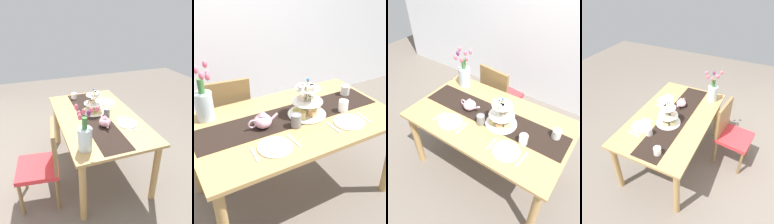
{
  "view_description": "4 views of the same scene",
  "coord_description": "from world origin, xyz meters",
  "views": [
    {
      "loc": [
        -2.11,
        0.75,
        1.93
      ],
      "look_at": [
        0.01,
        0.01,
        0.8
      ],
      "focal_mm": 33.8,
      "sensor_mm": 36.0,
      "label": 1
    },
    {
      "loc": [
        -0.9,
        -1.55,
        1.83
      ],
      "look_at": [
        -0.03,
        -0.01,
        0.82
      ],
      "focal_mm": 43.94,
      "sensor_mm": 36.0,
      "label": 2
    },
    {
      "loc": [
        0.84,
        -1.3,
        2.16
      ],
      "look_at": [
        -0.06,
        -0.01,
        0.81
      ],
      "focal_mm": 34.45,
      "sensor_mm": 36.0,
      "label": 3
    },
    {
      "loc": [
        1.78,
        0.93,
        2.34
      ],
      "look_at": [
        -0.07,
        0.03,
        0.79
      ],
      "focal_mm": 32.53,
      "sensor_mm": 36.0,
      "label": 4
    }
  ],
  "objects": [
    {
      "name": "ground_plane",
      "position": [
        0.0,
        0.0,
        0.0
      ],
      "size": [
        8.0,
        8.0,
        0.0
      ],
      "primitive_type": "plane",
      "color": "#6B6056"
    },
    {
      "name": "dining_table",
      "position": [
        0.0,
        0.0,
        0.64
      ],
      "size": [
        1.57,
        0.93,
        0.75
      ],
      "color": "tan",
      "rests_on": "ground_plane"
    },
    {
      "name": "chair_left",
      "position": [
        -0.32,
        0.69,
        0.5
      ],
      "size": [
        0.47,
        0.47,
        0.91
      ],
      "color": "olive",
      "rests_on": "ground_plane"
    },
    {
      "name": "table_runner",
      "position": [
        0.0,
        0.04,
        0.75
      ],
      "size": [
        1.5,
        0.31,
        0.0
      ],
      "primitive_type": "cube",
      "color": "black",
      "rests_on": "dining_table"
    },
    {
      "name": "tiered_cake_stand",
      "position": [
        0.13,
        0.0,
        0.84
      ],
      "size": [
        0.3,
        0.3,
        0.3
      ],
      "color": "beige",
      "rests_on": "table_runner"
    },
    {
      "name": "teapot",
      "position": [
        -0.25,
        0.0,
        0.81
      ],
      "size": [
        0.24,
        0.13,
        0.14
      ],
      "color": "#E5A8BC",
      "rests_on": "table_runner"
    },
    {
      "name": "tulip_vase",
      "position": [
        -0.57,
        0.32,
        0.9
      ],
      "size": [
        0.2,
        0.21,
        0.44
      ],
      "color": "silver",
      "rests_on": "dining_table"
    },
    {
      "name": "cream_jug",
      "position": [
        0.61,
        0.13,
        0.79
      ],
      "size": [
        0.08,
        0.08,
        0.08
      ],
      "primitive_type": "cylinder",
      "color": "white",
      "rests_on": "dining_table"
    },
    {
      "name": "dinner_plate_left",
      "position": [
        -0.28,
        -0.26,
        0.75
      ],
      "size": [
        0.23,
        0.23,
        0.01
      ],
      "primitive_type": "cylinder",
      "color": "white",
      "rests_on": "dining_table"
    },
    {
      "name": "fork_left",
      "position": [
        -0.43,
        -0.26,
        0.75
      ],
      "size": [
        0.03,
        0.15,
        0.01
      ],
      "primitive_type": "cube",
      "rotation": [
        0.0,
        0.0,
        -0.1
      ],
      "color": "silver",
      "rests_on": "dining_table"
    },
    {
      "name": "knife_left",
      "position": [
        -0.14,
        -0.26,
        0.75
      ],
      "size": [
        0.02,
        0.17,
        0.01
      ],
      "primitive_type": "cube",
      "rotation": [
        0.0,
        0.0,
        0.05
      ],
      "color": "silver",
      "rests_on": "dining_table"
    },
    {
      "name": "dinner_plate_right",
      "position": [
        0.34,
        -0.26,
        0.75
      ],
      "size": [
        0.23,
        0.23,
        0.01
      ],
      "primitive_type": "cylinder",
      "color": "white",
      "rests_on": "dining_table"
    },
    {
      "name": "fork_right",
      "position": [
        0.19,
        -0.26,
        0.75
      ],
      "size": [
        0.02,
        0.15,
        0.01
      ],
      "primitive_type": "cube",
      "rotation": [
        0.0,
        0.0,
        0.02
      ],
      "color": "silver",
      "rests_on": "dining_table"
    },
    {
      "name": "knife_right",
      "position": [
        0.48,
        -0.26,
        0.75
      ],
      "size": [
        0.03,
        0.17,
        0.01
      ],
      "primitive_type": "cube",
      "rotation": [
        0.0,
        0.0,
        -0.08
      ],
      "color": "silver",
      "rests_on": "dining_table"
    },
    {
      "name": "mug_grey",
      "position": [
        -0.03,
        -0.11,
        0.8
      ],
      "size": [
        0.08,
        0.08,
        0.09
      ],
      "primitive_type": "cylinder",
      "color": "slate",
      "rests_on": "table_runner"
    },
    {
      "name": "mug_white_text",
      "position": [
        0.41,
        -0.1,
        0.8
      ],
      "size": [
        0.08,
        0.08,
        0.09
      ],
      "primitive_type": "cylinder",
      "color": "white",
      "rests_on": "dining_table"
    }
  ]
}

